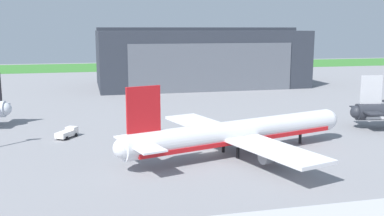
{
  "coord_description": "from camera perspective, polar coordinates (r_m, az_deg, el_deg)",
  "views": [
    {
      "loc": [
        -21.23,
        -74.26,
        21.91
      ],
      "look_at": [
        0.47,
        15.83,
        5.28
      ],
      "focal_mm": 41.67,
      "sensor_mm": 36.0,
      "label": 1
    }
  ],
  "objects": [
    {
      "name": "maintenance_hangar",
      "position": [
        173.31,
        0.88,
        6.45
      ],
      "size": [
        76.82,
        38.88,
        22.21
      ],
      "color": "#2D333D",
      "rests_on": "ground_plane"
    },
    {
      "name": "ground_plane",
      "position": [
        80.28,
        2.33,
        -5.67
      ],
      "size": [
        440.0,
        440.0,
        0.0
      ],
      "primitive_type": "plane",
      "color": "gray"
    },
    {
      "name": "grass_field_strip",
      "position": [
        261.39,
        -8.87,
        5.25
      ],
      "size": [
        440.0,
        56.0,
        0.08
      ],
      "primitive_type": "cube",
      "color": "#387B30",
      "rests_on": "ground_plane"
    },
    {
      "name": "airliner_near_right",
      "position": [
        78.67,
        6.0,
        -3.2
      ],
      "size": [
        44.89,
        40.63,
        13.24
      ],
      "color": "silver",
      "rests_on": "ground_plane"
    },
    {
      "name": "baggage_tug",
      "position": [
        93.9,
        -15.66,
        -3.09
      ],
      "size": [
        4.64,
        5.47,
        1.95
      ],
      "color": "white",
      "rests_on": "ground_plane"
    }
  ]
}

